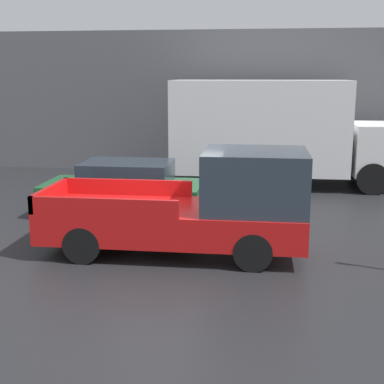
{
  "coord_description": "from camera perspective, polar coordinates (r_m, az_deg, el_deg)",
  "views": [
    {
      "loc": [
        2.07,
        -11.1,
        3.75
      ],
      "look_at": [
        0.54,
        0.82,
        1.12
      ],
      "focal_mm": 50.0,
      "sensor_mm": 36.0,
      "label": 1
    }
  ],
  "objects": [
    {
      "name": "car",
      "position": [
        14.69,
        -7.23,
        0.47
      ],
      "size": [
        4.29,
        1.94,
        1.47
      ],
      "color": "#1E592D",
      "rests_on": "ground"
    },
    {
      "name": "ground_plane",
      "position": [
        11.9,
        -3.11,
        -6.06
      ],
      "size": [
        60.0,
        60.0,
        0.0
      ],
      "primitive_type": "plane",
      "color": "#232326"
    },
    {
      "name": "building_wall",
      "position": [
        21.11,
        1.7,
        9.55
      ],
      "size": [
        28.0,
        0.15,
        5.45
      ],
      "color": "#56565B",
      "rests_on": "ground"
    },
    {
      "name": "delivery_truck",
      "position": [
        18.65,
        8.81,
        6.54
      ],
      "size": [
        7.77,
        2.59,
        3.59
      ],
      "color": "white",
      "rests_on": "ground"
    },
    {
      "name": "pickup_truck",
      "position": [
        11.32,
        0.98,
        -1.58
      ],
      "size": [
        5.56,
        2.1,
        2.24
      ],
      "color": "red",
      "rests_on": "ground"
    }
  ]
}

